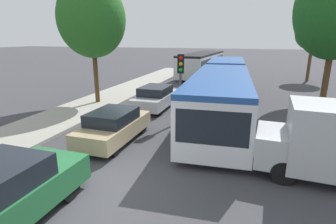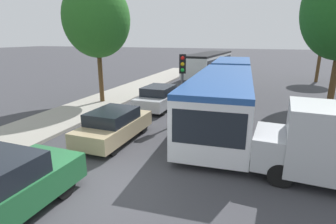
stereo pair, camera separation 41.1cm
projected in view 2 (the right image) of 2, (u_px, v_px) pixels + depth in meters
The scene contains 9 objects.
ground_plane at pixel (108, 195), 7.20m from camera, with size 200.00×200.00×0.00m, color #3D3D42.
kerb_strip_left at pixel (124, 93), 20.00m from camera, with size 3.20×34.00×0.14m, color #9E998E.
articulated_bus at pixel (227, 85), 15.58m from camera, with size 3.47×17.02×2.51m.
city_bus_rear at pixel (209, 63), 29.16m from camera, with size 3.47×11.78×2.50m.
queued_car_tan at pixel (114, 125), 10.78m from camera, with size 1.73×3.90×1.34m.
queued_car_silver at pixel (159, 97), 15.74m from camera, with size 1.78×4.01×1.38m.
traffic_light at pixel (182, 73), 12.60m from camera, with size 0.37×0.39×3.40m.
tree_left_mid at pixel (96, 21), 15.87m from camera, with size 4.03×4.03×7.53m.
tree_right_far at pixel (323, 35), 24.18m from camera, with size 3.22×3.22×6.02m.
Camera 2 is at (3.63, -5.40, 4.16)m, focal length 28.00 mm.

